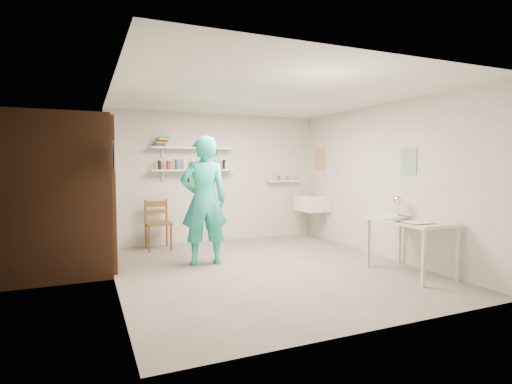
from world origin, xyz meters
name	(u,v)px	position (x,y,z in m)	size (l,w,h in m)	color
floor	(267,269)	(0.00, 0.00, -0.01)	(4.00, 4.50, 0.02)	slate
ceiling	(268,94)	(0.00, 0.00, 2.41)	(4.00, 4.50, 0.02)	silver
wall_back	(217,178)	(0.00, 2.26, 1.20)	(4.00, 0.02, 2.40)	silver
wall_front	(379,194)	(0.00, -2.26, 1.20)	(4.00, 0.02, 2.40)	silver
wall_left	(113,186)	(-2.01, 0.00, 1.20)	(0.02, 4.50, 2.40)	silver
wall_right	(383,181)	(2.01, 0.00, 1.20)	(0.02, 4.50, 2.40)	silver
doorway_recess	(110,196)	(-1.99, 1.05, 1.00)	(0.02, 0.90, 2.00)	black
corridor_box	(54,194)	(-2.70, 1.05, 1.05)	(1.40, 1.50, 2.10)	brown
door_lintel	(109,122)	(-1.97, 1.05, 2.05)	(0.06, 1.05, 0.10)	brown
door_jamb_near	(114,199)	(-1.97, 0.55, 1.00)	(0.06, 0.10, 2.00)	brown
door_jamb_far	(109,194)	(-1.97, 1.55, 1.00)	(0.06, 0.10, 2.00)	brown
shelf_lower	(193,170)	(-0.50, 2.13, 1.35)	(1.50, 0.22, 0.03)	white
shelf_upper	(193,148)	(-0.50, 2.13, 1.75)	(1.50, 0.22, 0.03)	white
ledge_shelf	(283,181)	(1.35, 2.17, 1.12)	(0.70, 0.14, 0.03)	white
poster_left	(114,156)	(-1.99, 0.05, 1.55)	(0.01, 0.28, 0.36)	#334C7F
poster_right_a	(320,160)	(1.99, 1.80, 1.55)	(0.01, 0.34, 0.42)	#995933
poster_right_b	(409,161)	(1.99, -0.55, 1.50)	(0.01, 0.30, 0.38)	#3F724C
belfast_sink	(312,203)	(1.75, 1.70, 0.70)	(0.48, 0.60, 0.30)	white
man	(204,201)	(-0.73, 0.61, 0.93)	(0.68, 0.45, 1.86)	#27C4B6
wall_clock	(198,179)	(-0.75, 0.83, 1.24)	(0.33, 0.33, 0.04)	#F9F8AA
wooden_chair	(158,223)	(-1.18, 1.88, 0.45)	(0.42, 0.40, 0.90)	brown
work_table	(410,247)	(1.64, -0.98, 0.36)	(0.65, 1.09, 0.72)	silver
desk_lamp	(398,200)	(1.82, -0.54, 0.94)	(0.14, 0.14, 0.14)	white
spray_cans	(193,165)	(-0.50, 2.13, 1.45)	(1.31, 0.06, 0.17)	black
book_stack	(162,142)	(-1.05, 2.13, 1.85)	(0.28, 0.14, 0.17)	red
ledge_pots	(283,178)	(1.35, 2.17, 1.18)	(0.48, 0.07, 0.09)	silver
papers	(411,219)	(1.64, -0.98, 0.73)	(0.30, 0.22, 0.02)	silver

